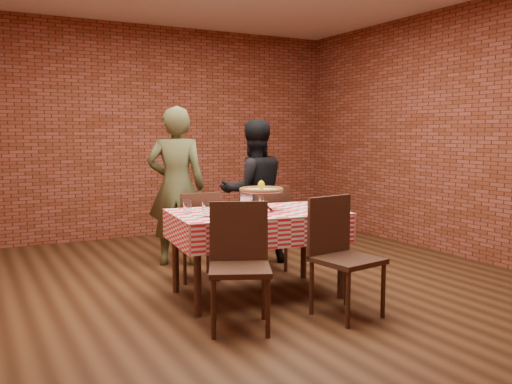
% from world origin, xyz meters
% --- Properties ---
extents(ground, '(6.00, 6.00, 0.00)m').
position_xyz_m(ground, '(0.00, 0.00, 0.00)').
color(ground, black).
rests_on(ground, ground).
extents(back_wall, '(5.50, 0.00, 5.50)m').
position_xyz_m(back_wall, '(0.00, 3.00, 1.45)').
color(back_wall, maroon).
rests_on(back_wall, ground).
extents(table, '(1.54, 1.02, 0.75)m').
position_xyz_m(table, '(-0.06, -0.22, 0.38)').
color(table, '#42281A').
rests_on(table, ground).
extents(tablecloth, '(1.58, 1.06, 0.25)m').
position_xyz_m(tablecloth, '(-0.06, -0.22, 0.63)').
color(tablecloth, red).
rests_on(tablecloth, table).
extents(pizza_stand, '(0.39, 0.39, 0.17)m').
position_xyz_m(pizza_stand, '(-0.00, -0.21, 0.85)').
color(pizza_stand, silver).
rests_on(pizza_stand, tablecloth).
extents(pizza, '(0.39, 0.39, 0.03)m').
position_xyz_m(pizza, '(-0.00, -0.21, 0.94)').
color(pizza, beige).
rests_on(pizza, pizza_stand).
extents(lemon, '(0.06, 0.06, 0.08)m').
position_xyz_m(lemon, '(-0.00, -0.21, 0.98)').
color(lemon, yellow).
rests_on(lemon, pizza).
extents(water_glass_left, '(0.08, 0.08, 0.12)m').
position_xyz_m(water_glass_left, '(-0.56, -0.28, 0.82)').
color(water_glass_left, white).
rests_on(water_glass_left, tablecloth).
extents(water_glass_right, '(0.08, 0.08, 0.12)m').
position_xyz_m(water_glass_right, '(-0.63, -0.03, 0.82)').
color(water_glass_right, white).
rests_on(water_glass_right, tablecloth).
extents(side_plate, '(0.16, 0.16, 0.01)m').
position_xyz_m(side_plate, '(0.45, -0.35, 0.76)').
color(side_plate, white).
rests_on(side_plate, tablecloth).
extents(sweetener_packet_a, '(0.06, 0.05, 0.00)m').
position_xyz_m(sweetener_packet_a, '(0.53, -0.45, 0.76)').
color(sweetener_packet_a, white).
rests_on(sweetener_packet_a, tablecloth).
extents(sweetener_packet_b, '(0.06, 0.05, 0.00)m').
position_xyz_m(sweetener_packet_b, '(0.56, -0.46, 0.76)').
color(sweetener_packet_b, white).
rests_on(sweetener_packet_b, tablecloth).
extents(condiment_caddy, '(0.14, 0.13, 0.16)m').
position_xyz_m(condiment_caddy, '(0.01, 0.11, 0.84)').
color(condiment_caddy, silver).
rests_on(condiment_caddy, tablecloth).
extents(chair_near_left, '(0.59, 0.59, 0.93)m').
position_xyz_m(chair_near_left, '(-0.57, -0.91, 0.46)').
color(chair_near_left, '#42281A').
rests_on(chair_near_left, ground).
extents(chair_near_right, '(0.52, 0.52, 0.94)m').
position_xyz_m(chair_near_right, '(0.31, -1.05, 0.47)').
color(chair_near_right, '#42281A').
rests_on(chair_near_right, ground).
extents(chair_far_left, '(0.43, 0.43, 0.87)m').
position_xyz_m(chair_far_left, '(-0.32, 0.54, 0.44)').
color(chair_far_left, '#42281A').
rests_on(chair_far_left, ground).
extents(chair_far_right, '(0.47, 0.47, 0.90)m').
position_xyz_m(chair_far_right, '(0.40, 0.53, 0.45)').
color(chair_far_right, '#42281A').
rests_on(chair_far_right, ground).
extents(diner_olive, '(0.74, 0.64, 1.72)m').
position_xyz_m(diner_olive, '(-0.28, 1.20, 0.86)').
color(diner_olive, '#494D2B').
rests_on(diner_olive, ground).
extents(diner_black, '(0.86, 0.72, 1.58)m').
position_xyz_m(diner_black, '(0.52, 0.93, 0.79)').
color(diner_black, black).
rests_on(diner_black, ground).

